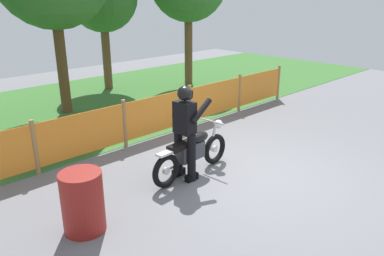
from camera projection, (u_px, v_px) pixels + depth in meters
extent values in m
cube|color=slate|center=(256.00, 174.00, 7.00)|extent=(24.00, 24.00, 0.02)
cube|color=#386B2D|center=(85.00, 106.00, 11.21)|extent=(24.00, 6.96, 0.01)
cylinder|color=#997547|center=(35.00, 148.00, 6.79)|extent=(0.08, 0.08, 1.05)
cylinder|color=#997547|center=(125.00, 124.00, 8.05)|extent=(0.08, 0.08, 1.05)
cylinder|color=#997547|center=(190.00, 106.00, 9.32)|extent=(0.08, 0.08, 1.05)
cylinder|color=#997547|center=(239.00, 93.00, 10.59)|extent=(0.08, 0.08, 1.05)
cylinder|color=#997547|center=(278.00, 82.00, 11.85)|extent=(0.08, 0.08, 1.05)
cube|color=orange|center=(84.00, 134.00, 7.41)|extent=(1.85, 0.02, 0.85)
cube|color=orange|center=(160.00, 113.00, 8.68)|extent=(1.85, 0.02, 0.85)
cube|color=orange|center=(216.00, 98.00, 9.95)|extent=(1.85, 0.02, 0.85)
cube|color=orange|center=(260.00, 86.00, 11.21)|extent=(1.85, 0.02, 0.85)
cylinder|color=brown|center=(62.00, 64.00, 10.18)|extent=(0.28, 0.28, 2.69)
cylinder|color=brown|center=(107.00, 56.00, 12.90)|extent=(0.28, 0.28, 2.27)
cylinder|color=brown|center=(188.00, 48.00, 13.57)|extent=(0.28, 0.28, 2.59)
torus|color=black|center=(215.00, 149.00, 7.32)|extent=(0.60, 0.14, 0.60)
cylinder|color=silver|center=(215.00, 149.00, 7.32)|extent=(0.13, 0.06, 0.13)
torus|color=black|center=(166.00, 171.00, 6.41)|extent=(0.60, 0.14, 0.60)
cylinder|color=silver|center=(166.00, 171.00, 6.41)|extent=(0.13, 0.06, 0.13)
cube|color=#38383D|center=(190.00, 151.00, 6.78)|extent=(0.57, 0.26, 0.30)
ellipsoid|color=black|center=(198.00, 138.00, 6.86)|extent=(0.50, 0.25, 0.21)
cube|color=black|center=(181.00, 146.00, 6.55)|extent=(0.53, 0.24, 0.09)
cube|color=silver|center=(166.00, 153.00, 6.30)|extent=(0.34, 0.17, 0.04)
cylinder|color=silver|center=(213.00, 137.00, 7.19)|extent=(0.22, 0.07, 0.53)
sphere|color=white|center=(218.00, 124.00, 7.22)|extent=(0.18, 0.18, 0.17)
cylinder|color=silver|center=(212.00, 121.00, 7.06)|extent=(0.06, 0.56, 0.03)
cylinder|color=silver|center=(174.00, 166.00, 6.74)|extent=(0.52, 0.10, 0.07)
cylinder|color=black|center=(178.00, 153.00, 6.79)|extent=(0.16, 0.16, 0.86)
cube|color=black|center=(179.00, 172.00, 6.91)|extent=(0.27, 0.13, 0.12)
cylinder|color=black|center=(192.00, 158.00, 6.59)|extent=(0.16, 0.16, 0.86)
cube|color=black|center=(192.00, 177.00, 6.71)|extent=(0.27, 0.13, 0.12)
cube|color=black|center=(185.00, 117.00, 6.45)|extent=(0.26, 0.37, 0.56)
cylinder|color=black|center=(183.00, 106.00, 6.68)|extent=(0.49, 0.13, 0.38)
cylinder|color=black|center=(201.00, 111.00, 6.40)|extent=(0.49, 0.13, 0.38)
sphere|color=black|center=(184.00, 93.00, 6.31)|extent=(0.26, 0.26, 0.25)
cube|color=black|center=(189.00, 92.00, 6.38)|extent=(0.04, 0.18, 0.08)
cylinder|color=maroon|center=(83.00, 202.00, 5.18)|extent=(0.58, 0.58, 0.88)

